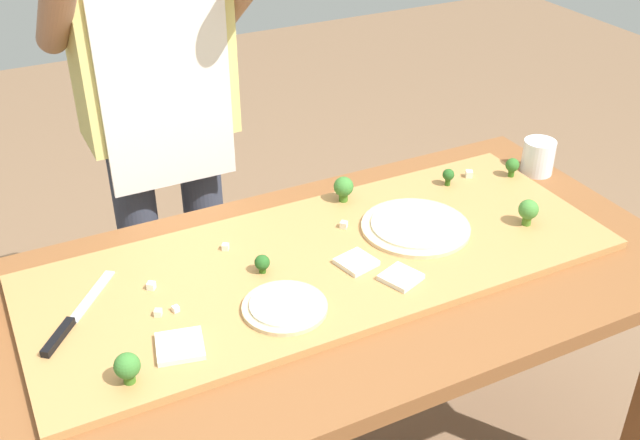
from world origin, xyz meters
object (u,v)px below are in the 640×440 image
(cheese_crumble_a, at_px, (344,225))
(cheese_crumble_f, at_px, (158,313))
(pizza_slice_far_right, at_px, (401,277))
(flour_cup, at_px, (538,159))
(prep_table, at_px, (325,311))
(pizza_whole_white_garlic, at_px, (285,307))
(cook_center, at_px, (158,100))
(broccoli_floret_front_left, at_px, (448,175))
(pizza_whole_cheese_artichoke, at_px, (416,226))
(pizza_slice_near_right, at_px, (356,262))
(broccoli_floret_front_mid, at_px, (262,263))
(broccoli_floret_back_mid, at_px, (512,166))
(broccoli_floret_front_right, at_px, (344,187))
(cheese_crumble_c, at_px, (176,309))
(chefs_knife, at_px, (70,322))
(broccoli_floret_back_left, at_px, (528,210))
(cheese_crumble_b, at_px, (151,286))
(cheese_crumble_e, at_px, (469,174))
(broccoli_floret_center_left, at_px, (127,367))
(cheese_crumble_d, at_px, (225,247))
(pizza_slice_near_left, at_px, (180,346))

(cheese_crumble_a, xyz_separation_m, cheese_crumble_f, (-0.51, -0.13, -0.00))
(pizza_slice_far_right, relative_size, flour_cup, 0.78)
(prep_table, distance_m, pizza_whole_white_garlic, 0.21)
(cook_center, bearing_deg, cheese_crumble_a, -59.65)
(broccoli_floret_front_left, xyz_separation_m, flour_cup, (0.29, -0.02, -0.01))
(pizza_whole_cheese_artichoke, bearing_deg, cheese_crumble_a, 151.20)
(pizza_slice_near_right, xyz_separation_m, broccoli_floret_front_mid, (-0.20, 0.07, 0.02))
(pizza_slice_far_right, distance_m, broccoli_floret_back_mid, 0.60)
(cheese_crumble_a, bearing_deg, broccoli_floret_front_right, 62.21)
(cheese_crumble_c, bearing_deg, cook_center, 74.74)
(chefs_knife, relative_size, broccoli_floret_back_left, 3.53)
(prep_table, distance_m, cheese_crumble_f, 0.40)
(pizza_whole_cheese_artichoke, height_order, cheese_crumble_b, same)
(prep_table, distance_m, cheese_crumble_e, 0.61)
(broccoli_floret_center_left, height_order, cheese_crumble_d, broccoli_floret_center_left)
(pizza_whole_white_garlic, distance_m, broccoli_floret_front_left, 0.69)
(chefs_knife, bearing_deg, flour_cup, 5.08)
(pizza_slice_near_right, distance_m, broccoli_floret_center_left, 0.58)
(cheese_crumble_a, relative_size, cheese_crumble_c, 1.26)
(broccoli_floret_back_mid, height_order, broccoli_floret_front_right, broccoli_floret_front_right)
(cheese_crumble_d, height_order, cheese_crumble_e, cheese_crumble_e)
(cheese_crumble_f, bearing_deg, flour_cup, 8.38)
(chefs_knife, relative_size, cheese_crumble_f, 16.37)
(broccoli_floret_front_left, bearing_deg, broccoli_floret_back_left, -77.25)
(cheese_crumble_c, bearing_deg, pizza_slice_near_right, -2.75)
(chefs_knife, distance_m, broccoli_floret_front_mid, 0.42)
(broccoli_floret_center_left, bearing_deg, chefs_knife, 106.59)
(pizza_whole_cheese_artichoke, relative_size, pizza_slice_near_right, 3.44)
(broccoli_floret_front_mid, xyz_separation_m, cheese_crumble_f, (-0.25, -0.05, -0.02))
(cheese_crumble_c, height_order, cheese_crumble_e, cheese_crumble_e)
(prep_table, height_order, broccoli_floret_back_mid, broccoli_floret_back_mid)
(broccoli_floret_front_right, xyz_separation_m, cook_center, (-0.36, 0.39, 0.17))
(pizza_slice_far_right, distance_m, cheese_crumble_b, 0.55)
(broccoli_floret_front_mid, bearing_deg, pizza_slice_near_right, -18.59)
(cheese_crumble_c, height_order, cook_center, cook_center)
(cheese_crumble_a, xyz_separation_m, cheese_crumble_d, (-0.30, 0.04, -0.00))
(broccoli_floret_back_left, bearing_deg, cook_center, 135.42)
(pizza_slice_near_right, height_order, broccoli_floret_front_mid, broccoli_floret_front_mid)
(prep_table, relative_size, cook_center, 1.00)
(chefs_knife, height_order, broccoli_floret_back_mid, broccoli_floret_back_mid)
(cheese_crumble_e, bearing_deg, cook_center, 149.45)
(chefs_knife, bearing_deg, cheese_crumble_b, 13.83)
(chefs_knife, xyz_separation_m, pizza_slice_near_left, (0.18, -0.17, 0.00))
(broccoli_floret_front_mid, xyz_separation_m, broccoli_floret_front_left, (0.61, 0.15, 0.00))
(chefs_knife, xyz_separation_m, broccoli_floret_front_mid, (0.42, -0.01, 0.02))
(cheese_crumble_e, relative_size, cheese_crumble_f, 1.24)
(chefs_knife, xyz_separation_m, cheese_crumble_a, (0.68, 0.08, 0.00))
(pizza_slice_near_right, bearing_deg, broccoli_floret_center_left, -165.69)
(cook_center, bearing_deg, cheese_crumble_b, -110.15)
(broccoli_floret_front_left, distance_m, cheese_crumble_e, 0.08)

